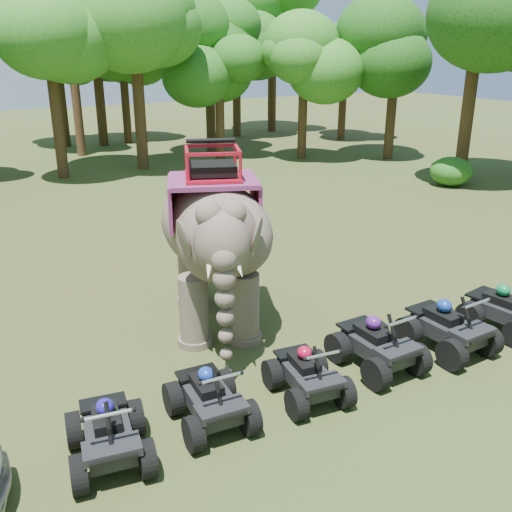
{
  "coord_description": "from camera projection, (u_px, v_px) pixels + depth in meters",
  "views": [
    {
      "loc": [
        -5.81,
        -8.77,
        6.18
      ],
      "look_at": [
        0.0,
        1.2,
        1.9
      ],
      "focal_mm": 40.0,
      "sensor_mm": 36.0,
      "label": 1
    }
  ],
  "objects": [
    {
      "name": "ground",
      "position": [
        285.0,
        358.0,
        11.99
      ],
      "size": [
        110.0,
        110.0,
        0.0
      ],
      "primitive_type": "plane",
      "color": "#47381E",
      "rests_on": "ground"
    },
    {
      "name": "elephant",
      "position": [
        215.0,
        237.0,
        12.87
      ],
      "size": [
        3.95,
        5.46,
        4.2
      ],
      "primitive_type": null,
      "rotation": [
        0.0,
        0.0,
        -0.39
      ],
      "color": "brown",
      "rests_on": "ground"
    },
    {
      "name": "atv_0",
      "position": [
        108.0,
        426.0,
        8.83
      ],
      "size": [
        1.51,
        1.88,
        1.25
      ],
      "primitive_type": null,
      "rotation": [
        0.0,
        0.0,
        -0.17
      ],
      "color": "black",
      "rests_on": "ground"
    },
    {
      "name": "atv_1",
      "position": [
        210.0,
        392.0,
        9.73
      ],
      "size": [
        1.35,
        1.77,
        1.24
      ],
      "primitive_type": null,
      "rotation": [
        0.0,
        0.0,
        -0.08
      ],
      "color": "black",
      "rests_on": "ground"
    },
    {
      "name": "atv_2",
      "position": [
        308.0,
        368.0,
        10.47
      ],
      "size": [
        1.39,
        1.76,
        1.2
      ],
      "primitive_type": null,
      "rotation": [
        0.0,
        0.0,
        -0.13
      ],
      "color": "black",
      "rests_on": "ground"
    },
    {
      "name": "atv_3",
      "position": [
        378.0,
        338.0,
        11.41
      ],
      "size": [
        1.33,
        1.81,
        1.33
      ],
      "primitive_type": null,
      "rotation": [
        0.0,
        0.0,
        0.01
      ],
      "color": "black",
      "rests_on": "ground"
    },
    {
      "name": "atv_4",
      "position": [
        449.0,
        321.0,
        12.08
      ],
      "size": [
        1.4,
        1.89,
        1.37
      ],
      "primitive_type": null,
      "rotation": [
        0.0,
        0.0,
        0.03
      ],
      "color": "black",
      "rests_on": "ground"
    },
    {
      "name": "atv_5",
      "position": [
        508.0,
        304.0,
        12.91
      ],
      "size": [
        1.57,
        1.99,
        1.35
      ],
      "primitive_type": null,
      "rotation": [
        0.0,
        0.0,
        0.14
      ],
      "color": "black",
      "rests_on": "ground"
    },
    {
      "name": "tree_0",
      "position": [
        54.0,
        96.0,
        26.97
      ],
      "size": [
        5.48,
        5.48,
        7.83
      ],
      "primitive_type": null,
      "color": "#195114",
      "rests_on": "ground"
    },
    {
      "name": "tree_1",
      "position": [
        137.0,
        73.0,
        28.67
      ],
      "size": [
        6.83,
        6.83,
        9.76
      ],
      "primitive_type": null,
      "color": "#195114",
      "rests_on": "ground"
    },
    {
      "name": "tree_2",
      "position": [
        219.0,
        98.0,
        31.76
      ],
      "size": [
        4.8,
        4.8,
        6.86
      ],
      "primitive_type": null,
      "color": "#195114",
      "rests_on": "ground"
    },
    {
      "name": "tree_3",
      "position": [
        303.0,
        95.0,
        31.92
      ],
      "size": [
        4.96,
        4.96,
        7.08
      ],
      "primitive_type": null,
      "color": "#195114",
      "rests_on": "ground"
    },
    {
      "name": "tree_4",
      "position": [
        393.0,
        86.0,
        31.69
      ],
      "size": [
        5.65,
        5.65,
        8.07
      ],
      "primitive_type": null,
      "color": "#195114",
      "rests_on": "ground"
    },
    {
      "name": "tree_5",
      "position": [
        472.0,
        73.0,
        26.39
      ],
      "size": [
        6.94,
        6.94,
        9.92
      ],
      "primitive_type": null,
      "color": "#195114",
      "rests_on": "ground"
    },
    {
      "name": "tree_28",
      "position": [
        236.0,
        70.0,
        39.67
      ],
      "size": [
        6.35,
        6.35,
        9.07
      ],
      "primitive_type": null,
      "color": "#195114",
      "rests_on": "ground"
    },
    {
      "name": "tree_30",
      "position": [
        97.0,
        64.0,
        35.73
      ],
      "size": [
        7.07,
        7.07,
        10.1
      ],
      "primitive_type": null,
      "color": "#195114",
      "rests_on": "ground"
    },
    {
      "name": "tree_32",
      "position": [
        124.0,
        84.0,
        37.14
      ],
      "size": [
        5.31,
        5.31,
        7.59
      ],
      "primitive_type": null,
      "color": "#195114",
      "rests_on": "ground"
    },
    {
      "name": "tree_35",
      "position": [
        344.0,
        85.0,
        38.51
      ],
      "size": [
        5.14,
        5.14,
        7.35
      ],
      "primitive_type": null,
      "color": "#195114",
      "rests_on": "ground"
    },
    {
      "name": "tree_36",
      "position": [
        58.0,
        73.0,
        35.53
      ],
      "size": [
        6.4,
        6.4,
        9.14
      ],
      "primitive_type": null,
      "color": "#195114",
      "rests_on": "ground"
    },
    {
      "name": "tree_38",
      "position": [
        272.0,
        57.0,
        41.78
      ],
      "size": [
        7.49,
        7.49,
        10.7
      ],
      "primitive_type": null,
      "color": "#195114",
      "rests_on": "ground"
    },
    {
      "name": "tree_40",
      "position": [
        76.0,
        94.0,
        32.73
      ],
      "size": [
        4.97,
        4.97,
        7.1
      ],
      "primitive_type": null,
      "color": "#195114",
      "rests_on": "ground"
    },
    {
      "name": "tree_41",
      "position": [
        210.0,
        77.0,
        33.87
      ],
      "size": [
        6.13,
        6.13,
        8.76
      ],
      "primitive_type": null,
      "color": "#195114",
      "rests_on": "ground"
    }
  ]
}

